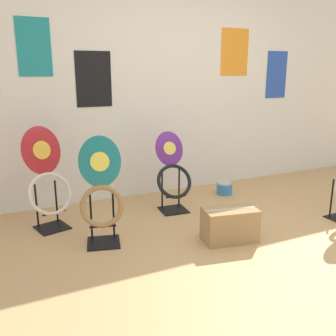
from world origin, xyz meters
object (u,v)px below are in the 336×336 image
object	(u,v)px
toilet_seat_display_purple_note	(172,173)
storage_box	(230,225)
toilet_seat_display_teal_sax	(101,192)
paint_can	(224,188)
toilet_seat_display_crimson_swirl	(47,179)

from	to	relation	value
toilet_seat_display_purple_note	storage_box	bearing A→B (deg)	-82.07
toilet_seat_display_teal_sax	paint_can	distance (m)	1.88
toilet_seat_display_teal_sax	paint_can	bearing A→B (deg)	21.53
toilet_seat_display_purple_note	paint_can	size ratio (longest dim) A/B	4.40
paint_can	storage_box	size ratio (longest dim) A/B	0.37
toilet_seat_display_teal_sax	paint_can	world-z (taller)	toilet_seat_display_teal_sax
toilet_seat_display_teal_sax	toilet_seat_display_crimson_swirl	xyz separation A→B (m)	(-0.37, 0.55, 0.02)
toilet_seat_display_purple_note	paint_can	xyz separation A→B (m)	(0.80, 0.20, -0.33)
toilet_seat_display_teal_sax	toilet_seat_display_purple_note	size ratio (longest dim) A/B	1.13
paint_can	toilet_seat_display_purple_note	bearing A→B (deg)	-166.09
paint_can	toilet_seat_display_teal_sax	bearing A→B (deg)	-158.47
toilet_seat_display_purple_note	toilet_seat_display_teal_sax	bearing A→B (deg)	-152.28
toilet_seat_display_teal_sax	toilet_seat_display_crimson_swirl	bearing A→B (deg)	123.86
toilet_seat_display_crimson_swirl	toilet_seat_display_purple_note	bearing A→B (deg)	-3.43
toilet_seat_display_crimson_swirl	storage_box	distance (m)	1.74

